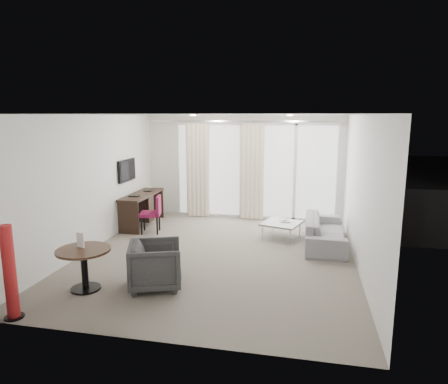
% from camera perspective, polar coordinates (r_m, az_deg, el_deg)
% --- Properties ---
extents(floor, '(5.00, 6.00, 0.00)m').
position_cam_1_polar(floor, '(7.60, -0.94, -9.02)').
color(floor, slate).
rests_on(floor, ground).
extents(ceiling, '(5.00, 6.00, 0.00)m').
position_cam_1_polar(ceiling, '(7.15, -1.00, 10.99)').
color(ceiling, white).
rests_on(ceiling, ground).
extents(wall_left, '(0.00, 6.00, 2.60)m').
position_cam_1_polar(wall_left, '(8.18, -18.32, 1.28)').
color(wall_left, silver).
rests_on(wall_left, ground).
extents(wall_right, '(0.00, 6.00, 2.60)m').
position_cam_1_polar(wall_right, '(7.14, 18.98, -0.08)').
color(wall_right, silver).
rests_on(wall_right, ground).
extents(wall_front, '(5.00, 0.00, 2.60)m').
position_cam_1_polar(wall_front, '(4.46, -9.58, -5.99)').
color(wall_front, silver).
rests_on(wall_front, ground).
extents(window_panel, '(4.00, 0.02, 2.38)m').
position_cam_1_polar(window_panel, '(10.13, 4.44, 2.97)').
color(window_panel, white).
rests_on(window_panel, ground).
extents(window_frame, '(4.10, 0.06, 2.44)m').
position_cam_1_polar(window_frame, '(10.12, 4.43, 2.96)').
color(window_frame, white).
rests_on(window_frame, ground).
extents(curtain_left, '(0.60, 0.20, 2.38)m').
position_cam_1_polar(curtain_left, '(10.26, -3.75, 3.08)').
color(curtain_left, beige).
rests_on(curtain_left, ground).
extents(curtain_right, '(0.60, 0.20, 2.38)m').
position_cam_1_polar(curtain_right, '(9.98, 4.03, 2.85)').
color(curtain_right, beige).
rests_on(curtain_right, ground).
extents(curtain_track, '(4.80, 0.04, 0.04)m').
position_cam_1_polar(curtain_track, '(9.92, 2.67, 10.07)').
color(curtain_track, '#B2B2B7').
rests_on(curtain_track, ceiling).
extents(downlight_a, '(0.12, 0.12, 0.02)m').
position_cam_1_polar(downlight_a, '(8.92, -4.42, 10.87)').
color(downlight_a, '#FFE0B2').
rests_on(downlight_a, ceiling).
extents(downlight_b, '(0.12, 0.12, 0.02)m').
position_cam_1_polar(downlight_b, '(8.58, 9.42, 10.76)').
color(downlight_b, '#FFE0B2').
rests_on(downlight_b, ceiling).
extents(desk, '(0.51, 1.63, 0.76)m').
position_cam_1_polar(desk, '(9.72, -11.61, -2.47)').
color(desk, black).
rests_on(desk, floor).
extents(tv, '(0.05, 0.80, 0.50)m').
position_cam_1_polar(tv, '(9.42, -13.70, 3.02)').
color(tv, black).
rests_on(tv, wall_left).
extents(desk_chair, '(0.54, 0.52, 0.84)m').
position_cam_1_polar(desk_chair, '(9.05, -10.49, -3.15)').
color(desk_chair, maroon).
rests_on(desk_chair, floor).
extents(round_table, '(0.95, 0.95, 0.64)m').
position_cam_1_polar(round_table, '(6.43, -19.29, -10.39)').
color(round_table, '#382215').
rests_on(round_table, floor).
extents(menu_card, '(0.13, 0.04, 0.23)m').
position_cam_1_polar(menu_card, '(6.40, -19.82, -6.73)').
color(menu_card, white).
rests_on(menu_card, round_table).
extents(red_lamp, '(0.27, 0.27, 1.24)m').
position_cam_1_polar(red_lamp, '(5.85, -28.29, -10.09)').
color(red_lamp, '#A81D20').
rests_on(red_lamp, floor).
extents(tub_armchair, '(0.99, 0.98, 0.71)m').
position_cam_1_polar(tub_armchair, '(6.23, -9.76, -10.24)').
color(tub_armchair, '#313133').
rests_on(tub_armchair, floor).
extents(coffee_table, '(0.93, 0.93, 0.34)m').
position_cam_1_polar(coffee_table, '(8.69, 8.19, -5.39)').
color(coffee_table, gray).
rests_on(coffee_table, floor).
extents(remote, '(0.10, 0.16, 0.02)m').
position_cam_1_polar(remote, '(8.74, 8.68, -4.00)').
color(remote, black).
rests_on(remote, coffee_table).
extents(magazine, '(0.28, 0.33, 0.02)m').
position_cam_1_polar(magazine, '(8.76, 8.72, -3.98)').
color(magazine, gray).
rests_on(magazine, coffee_table).
extents(sofa, '(0.76, 1.96, 0.57)m').
position_cam_1_polar(sofa, '(8.37, 14.19, -5.42)').
color(sofa, gray).
rests_on(sofa, floor).
extents(terrace_slab, '(5.60, 3.00, 0.12)m').
position_cam_1_polar(terrace_slab, '(11.84, 5.30, -2.10)').
color(terrace_slab, '#4D4D50').
rests_on(terrace_slab, ground).
extents(rattan_chair_a, '(0.69, 0.69, 0.83)m').
position_cam_1_polar(rattan_chair_a, '(11.51, 8.23, -0.12)').
color(rattan_chair_a, brown).
rests_on(rattan_chair_a, terrace_slab).
extents(rattan_chair_b, '(0.59, 0.59, 0.82)m').
position_cam_1_polar(rattan_chair_b, '(12.00, 10.76, 0.23)').
color(rattan_chair_b, brown).
rests_on(rattan_chair_b, terrace_slab).
extents(rattan_table, '(0.62, 0.62, 0.49)m').
position_cam_1_polar(rattan_table, '(10.79, 10.39, -1.85)').
color(rattan_table, brown).
rests_on(rattan_table, terrace_slab).
extents(balustrade, '(5.50, 0.06, 1.05)m').
position_cam_1_polar(balustrade, '(13.15, 6.07, 1.67)').
color(balustrade, '#B2B2B7').
rests_on(balustrade, terrace_slab).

